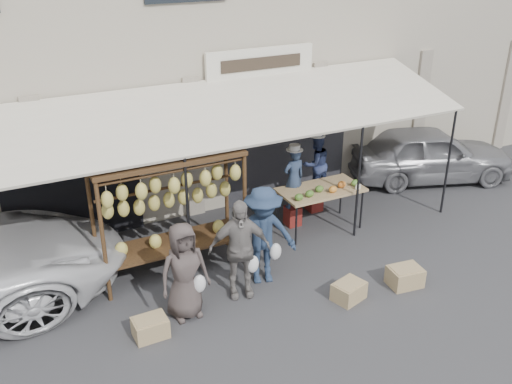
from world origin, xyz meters
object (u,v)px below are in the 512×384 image
vendor_left (294,178)px  sedan (429,154)px  customer_left (184,271)px  crate_near_b (405,277)px  produce_table (322,191)px  crate_near_a (349,291)px  crate_far (150,328)px  banana_rack (169,193)px  vendor_right (316,164)px  customer_mid (239,249)px  customer_right (263,236)px

vendor_left → sedan: size_ratio=0.33×
vendor_left → customer_left: 3.59m
vendor_left → crate_near_b: size_ratio=2.32×
produce_table → customer_left: 3.75m
customer_left → crate_near_a: 2.78m
crate_near_b → sedan: bearing=44.0°
produce_table → crate_far: bearing=-157.3°
banana_rack → produce_table: 3.29m
vendor_left → crate_near_a: (-0.47, -2.71, -0.90)m
vendor_right → customer_mid: 3.52m
banana_rack → vendor_right: bearing=15.5°
banana_rack → customer_right: size_ratio=1.45×
customer_right → customer_left: bearing=-153.5°
banana_rack → sedan: banana_rack is taller
crate_near_b → crate_far: crate_near_b is taller
banana_rack → customer_left: 1.51m
customer_mid → customer_right: (0.53, 0.19, 0.02)m
customer_mid → sedan: (6.18, 2.34, -0.21)m
banana_rack → crate_near_a: size_ratio=5.05×
crate_near_a → customer_right: bearing=131.9°
crate_far → vendor_left: bearing=30.0°
banana_rack → produce_table: banana_rack is taller
produce_table → vendor_right: 0.91m
vendor_left → customer_right: (-1.50, -1.56, -0.16)m
sedan → crate_far: bearing=128.1°
sedan → produce_table: bearing=124.0°
crate_near_b → crate_far: bearing=171.6°
customer_left → vendor_right: bearing=27.9°
banana_rack → vendor_left: 2.91m
banana_rack → customer_mid: banana_rack is taller
vendor_right → customer_mid: bearing=34.3°
customer_right → crate_near_b: customer_right is taller
crate_near_a → crate_far: (-3.25, 0.56, -0.00)m
vendor_right → crate_far: bearing=26.5°
customer_mid → crate_near_b: (2.67, -1.04, -0.71)m
crate_far → produce_table: bearing=22.7°
produce_table → sedan: bearing=15.1°
vendor_right → customer_mid: (-2.79, -2.13, -0.21)m
vendor_left → sedan: bearing=-174.9°
vendor_left → vendor_right: vendor_right is taller
vendor_right → produce_table: bearing=63.5°
crate_near_b → crate_far: (-4.36, 0.64, -0.01)m
customer_left → crate_far: size_ratio=3.21×
sedan → customer_mid: bearing=129.6°
banana_rack → produce_table: bearing=3.2°
crate_near_b → vendor_right: bearing=87.9°
vendor_right → customer_right: size_ratio=0.74×
banana_rack → customer_left: (-0.24, -1.28, -0.75)m
customer_mid → crate_near_a: bearing=-15.8°
customer_left → customer_mid: bearing=5.0°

